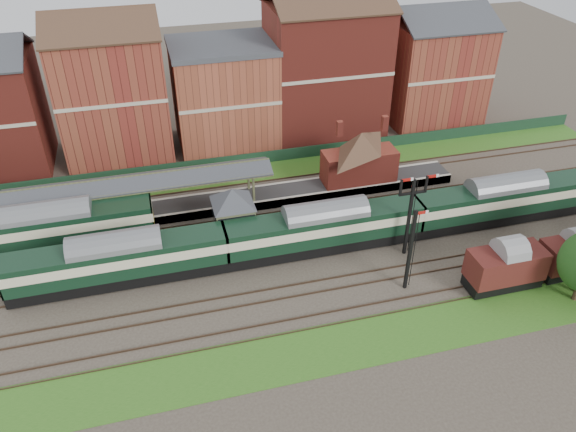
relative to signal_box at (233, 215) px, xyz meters
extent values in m
plane|color=#473D33|center=(3.00, -3.25, -3.19)|extent=(160.00, 160.00, 0.00)
cube|color=#2D6619|center=(3.00, 12.75, -3.16)|extent=(90.00, 4.50, 0.06)
cube|color=#2D6619|center=(3.00, -15.25, -3.16)|extent=(90.00, 5.00, 0.06)
cube|color=#193823|center=(3.00, 14.75, -2.44)|extent=(90.00, 0.12, 1.50)
cube|color=#2D2D2D|center=(-2.00, 6.50, -2.69)|extent=(55.00, 3.40, 1.00)
cube|color=#61704F|center=(0.00, 0.00, -1.99)|extent=(3.40, 3.20, 2.40)
cube|color=brown|center=(0.00, 0.00, 0.21)|extent=(3.60, 3.40, 2.00)
pyramid|color=#383A3F|center=(0.00, 0.00, 2.01)|extent=(5.40, 5.40, 1.60)
cube|color=maroon|center=(8.00, 0.00, -2.09)|extent=(3.00, 2.40, 2.20)
cube|color=#4C3323|center=(8.00, -0.65, -0.64)|extent=(3.20, 1.34, 0.79)
cube|color=#4C3323|center=(8.00, 0.65, -0.64)|extent=(3.20, 1.34, 0.79)
cube|color=maroon|center=(15.00, 6.50, -0.44)|extent=(8.00, 3.00, 3.50)
pyramid|color=#4C3323|center=(15.00, 6.50, 2.41)|extent=(8.10, 8.10, 2.20)
cube|color=maroon|center=(12.50, 6.50, 2.91)|extent=(0.60, 0.60, 1.60)
cube|color=maroon|center=(17.50, 6.50, 2.91)|extent=(0.60, 0.60, 1.60)
cube|color=brown|center=(-19.00, 5.20, -0.49)|extent=(0.22, 0.22, 3.40)
cube|color=brown|center=(3.00, 7.80, -0.49)|extent=(0.22, 0.22, 3.40)
cube|color=#383A3F|center=(-8.00, 5.55, 1.41)|extent=(26.00, 1.99, 0.90)
cube|color=#383A3F|center=(-8.00, 7.45, 1.41)|extent=(26.00, 1.99, 0.90)
cube|color=brown|center=(-8.00, 6.50, 1.79)|extent=(26.00, 0.20, 0.20)
cube|color=black|center=(15.00, -5.75, 0.81)|extent=(0.25, 0.25, 8.00)
cube|color=black|center=(15.00, -5.75, 3.41)|extent=(2.60, 0.18, 0.18)
cube|color=#B2140F|center=(14.35, -5.75, 4.86)|extent=(1.10, 0.08, 0.25)
cube|color=#B2140F|center=(16.75, -5.75, 4.86)|extent=(1.10, 0.08, 0.25)
cube|color=black|center=(13.00, -10.25, 0.81)|extent=(0.25, 0.25, 8.00)
cube|color=#B2140F|center=(13.55, -10.25, 4.51)|extent=(1.10, 0.08, 0.25)
cube|color=maroon|center=(-10.00, 21.75, 4.31)|extent=(12.00, 10.00, 15.00)
cube|color=#A04D33|center=(3.00, 21.75, 2.81)|extent=(12.00, 10.00, 12.00)
cube|color=maroon|center=(16.00, 21.75, 4.81)|extent=(14.00, 10.00, 16.00)
cube|color=maroon|center=(31.00, 21.75, 3.31)|extent=(12.00, 10.00, 13.00)
cube|color=black|center=(-10.63, -3.25, -2.46)|extent=(18.55, 2.60, 1.13)
cube|color=black|center=(-10.63, -3.25, -0.56)|extent=(18.55, 2.89, 2.68)
cube|color=beige|center=(-10.63, -3.25, -0.24)|extent=(18.57, 2.93, 0.93)
cube|color=slate|center=(-10.63, -3.25, 0.94)|extent=(18.55, 2.89, 0.62)
cube|color=black|center=(7.92, -3.25, -2.46)|extent=(18.55, 2.60, 1.13)
cube|color=black|center=(7.92, -3.25, -0.56)|extent=(18.55, 2.89, 2.68)
cube|color=beige|center=(7.92, -3.25, -0.24)|extent=(18.57, 2.93, 0.93)
cube|color=slate|center=(7.92, -3.25, 0.94)|extent=(18.55, 2.89, 0.62)
cube|color=black|center=(26.48, -3.25, -2.46)|extent=(18.55, 2.60, 1.13)
cube|color=black|center=(26.48, -3.25, -0.56)|extent=(18.55, 2.89, 2.68)
cube|color=beige|center=(26.48, -3.25, -0.24)|extent=(18.57, 2.93, 0.93)
cube|color=slate|center=(26.48, -3.25, 0.94)|extent=(18.55, 2.89, 0.62)
cube|color=black|center=(-16.47, 3.25, -2.47)|extent=(18.39, 2.58, 1.12)
cube|color=black|center=(-16.47, 3.25, -0.58)|extent=(18.39, 2.86, 2.66)
cube|color=beige|center=(-16.47, 3.25, -0.26)|extent=(18.41, 2.90, 0.92)
cube|color=slate|center=(-16.47, 3.25, 0.90)|extent=(18.39, 2.86, 0.61)
cube|color=black|center=(21.11, -12.25, -2.55)|extent=(6.47, 2.38, 0.97)
cube|color=#4E1A16|center=(21.11, -12.25, -0.77)|extent=(6.47, 2.81, 2.59)
cube|color=gray|center=(21.11, -12.25, 0.66)|extent=(6.47, 2.81, 0.47)
cube|color=black|center=(28.02, -12.25, -2.57)|extent=(6.09, 2.24, 0.91)
cube|color=#4E1A16|center=(28.02, -12.25, -0.90)|extent=(6.09, 2.64, 2.44)
camera|label=1|loc=(-6.27, -43.18, 29.20)|focal=35.00mm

